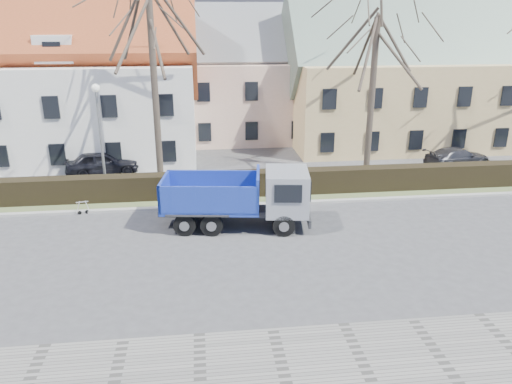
{
  "coord_description": "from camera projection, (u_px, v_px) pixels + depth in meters",
  "views": [
    {
      "loc": [
        0.2,
        -18.79,
        9.09
      ],
      "look_at": [
        2.68,
        2.14,
        1.6
      ],
      "focal_mm": 35.0,
      "sensor_mm": 36.0,
      "label": 1
    }
  ],
  "objects": [
    {
      "name": "cart_frame",
      "position": [
        78.0,
        208.0,
        23.94
      ],
      "size": [
        0.88,
        0.62,
        0.73
      ],
      "primitive_type": null,
      "rotation": [
        0.0,
        0.0,
        0.23
      ],
      "color": "silver",
      "rests_on": "ground"
    },
    {
      "name": "ground",
      "position": [
        198.0,
        248.0,
        20.6
      ],
      "size": [
        120.0,
        120.0,
        0.0
      ],
      "primitive_type": "plane",
      "color": "#404042"
    },
    {
      "name": "parked_car_a",
      "position": [
        102.0,
        163.0,
        29.97
      ],
      "size": [
        4.48,
        2.42,
        1.45
      ],
      "primitive_type": "imported",
      "rotation": [
        0.0,
        0.0,
        1.75
      ],
      "color": "black",
      "rests_on": "ground"
    },
    {
      "name": "tree_1",
      "position": [
        154.0,
        71.0,
        26.22
      ],
      "size": [
        9.2,
        9.2,
        12.65
      ],
      "primitive_type": null,
      "color": "#3A3128",
      "rests_on": "ground"
    },
    {
      "name": "streetlight",
      "position": [
        101.0,
        141.0,
        25.63
      ],
      "size": [
        0.47,
        0.47,
        5.96
      ],
      "primitive_type": null,
      "color": "gray",
      "rests_on": "ground"
    },
    {
      "name": "building_pink",
      "position": [
        246.0,
        85.0,
        38.42
      ],
      "size": [
        10.8,
        8.8,
        8.0
      ],
      "primitive_type": null,
      "color": "beige",
      "rests_on": "ground"
    },
    {
      "name": "dump_truck",
      "position": [
        231.0,
        198.0,
        22.31
      ],
      "size": [
        7.13,
        3.42,
        2.74
      ],
      "primitive_type": null,
      "rotation": [
        0.0,
        0.0,
        -0.13
      ],
      "color": "navy",
      "rests_on": "ground"
    },
    {
      "name": "building_yellow",
      "position": [
        411.0,
        84.0,
        36.86
      ],
      "size": [
        18.8,
        10.8,
        8.5
      ],
      "primitive_type": null,
      "color": "tan",
      "rests_on": "ground"
    },
    {
      "name": "grass_strip",
      "position": [
        197.0,
        196.0,
        26.39
      ],
      "size": [
        80.0,
        3.0,
        0.1
      ],
      "primitive_type": "cube",
      "color": "#4E5E34",
      "rests_on": "ground"
    },
    {
      "name": "parked_car_b",
      "position": [
        457.0,
        158.0,
        31.35
      ],
      "size": [
        4.7,
        2.83,
        1.27
      ],
      "primitive_type": "imported",
      "rotation": [
        0.0,
        0.0,
        1.83
      ],
      "color": "#28282E",
      "rests_on": "ground"
    },
    {
      "name": "curb_far",
      "position": [
        197.0,
        207.0,
        24.89
      ],
      "size": [
        80.0,
        0.3,
        0.12
      ],
      "primitive_type": "cube",
      "color": "#999793",
      "rests_on": "ground"
    },
    {
      "name": "tree_2",
      "position": [
        373.0,
        83.0,
        27.82
      ],
      "size": [
        8.0,
        8.0,
        11.0
      ],
      "primitive_type": null,
      "color": "#3A3128",
      "rests_on": "ground"
    },
    {
      "name": "hedge",
      "position": [
        196.0,
        187.0,
        26.0
      ],
      "size": [
        60.0,
        0.9,
        1.3
      ],
      "primitive_type": "cube",
      "color": "black",
      "rests_on": "ground"
    }
  ]
}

